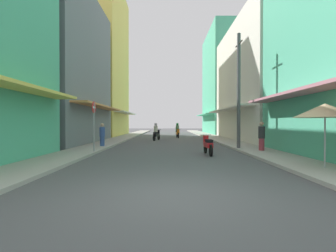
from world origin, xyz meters
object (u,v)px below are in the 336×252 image
(pedestrian_foreground, at_px, (260,137))
(vendor_umbrella, at_px, (324,111))
(pedestrian_crossing, at_px, (101,136))
(motorbike_red, at_px, (207,144))
(utility_pole, at_px, (238,91))
(motorbike_orange, at_px, (176,131))
(motorbike_black, at_px, (155,133))
(motorbike_green, at_px, (176,130))
(street_sign_no_entry, at_px, (93,120))

(pedestrian_foreground, relative_size, vendor_umbrella, 0.75)
(vendor_umbrella, bearing_deg, pedestrian_crossing, 140.36)
(motorbike_red, height_order, pedestrian_foreground, pedestrian_foreground)
(motorbike_red, distance_m, utility_pole, 4.22)
(motorbike_red, relative_size, vendor_umbrella, 0.83)
(motorbike_orange, relative_size, utility_pole, 0.27)
(motorbike_orange, xyz_separation_m, motorbike_black, (-2.05, -3.82, 0.00))
(motorbike_green, distance_m, pedestrian_foreground, 19.86)
(vendor_umbrella, xyz_separation_m, utility_pole, (-0.96, 6.37, 1.48))
(pedestrian_foreground, xyz_separation_m, street_sign_no_entry, (-8.67, -0.46, 0.90))
(pedestrian_crossing, bearing_deg, motorbike_green, 72.60)
(utility_pole, bearing_deg, motorbike_black, 122.95)
(vendor_umbrella, bearing_deg, motorbike_green, 98.90)
(motorbike_orange, distance_m, street_sign_no_entry, 14.34)
(utility_pole, height_order, street_sign_no_entry, utility_pole)
(street_sign_no_entry, bearing_deg, motorbike_red, -3.89)
(motorbike_red, bearing_deg, street_sign_no_entry, 176.11)
(pedestrian_crossing, bearing_deg, vendor_umbrella, -39.64)
(motorbike_red, bearing_deg, motorbike_green, 92.13)
(pedestrian_foreground, bearing_deg, motorbike_red, -164.05)
(pedestrian_crossing, height_order, vendor_umbrella, vendor_umbrella)
(motorbike_green, height_order, vendor_umbrella, vendor_umbrella)
(motorbike_red, xyz_separation_m, pedestrian_foreground, (2.97, 0.85, 0.31))
(vendor_umbrella, bearing_deg, motorbike_orange, 102.57)
(motorbike_red, height_order, utility_pole, utility_pole)
(motorbike_black, height_order, motorbike_red, motorbike_black)
(motorbike_orange, distance_m, pedestrian_foreground, 13.61)
(utility_pole, bearing_deg, motorbike_orange, 104.69)
(motorbike_black, xyz_separation_m, motorbike_green, (2.23, 10.30, 0.00))
(pedestrian_crossing, bearing_deg, utility_pole, -8.49)
(motorbike_green, bearing_deg, vendor_umbrella, -81.10)
(utility_pole, relative_size, street_sign_no_entry, 2.53)
(pedestrian_foreground, relative_size, utility_pole, 0.24)
(motorbike_green, relative_size, pedestrian_foreground, 1.11)
(street_sign_no_entry, bearing_deg, utility_pole, 12.76)
(pedestrian_crossing, bearing_deg, motorbike_black, 65.19)
(motorbike_green, xyz_separation_m, pedestrian_foreground, (3.72, -19.51, 0.11))
(motorbike_black, relative_size, pedestrian_foreground, 1.08)
(utility_pole, bearing_deg, motorbike_red, -134.58)
(motorbike_green, height_order, pedestrian_crossing, motorbike_green)
(motorbike_green, height_order, utility_pole, utility_pole)
(street_sign_no_entry, bearing_deg, motorbike_orange, 70.58)
(motorbike_green, bearing_deg, motorbike_orange, -91.65)
(motorbike_red, distance_m, vendor_umbrella, 5.42)
(motorbike_orange, bearing_deg, vendor_umbrella, -77.43)
(motorbike_orange, distance_m, utility_pole, 12.42)
(pedestrian_foreground, distance_m, utility_pole, 3.05)
(motorbike_orange, distance_m, pedestrian_crossing, 11.68)
(pedestrian_crossing, xyz_separation_m, street_sign_no_entry, (0.38, -3.00, 0.95))
(motorbike_green, bearing_deg, pedestrian_crossing, -107.40)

